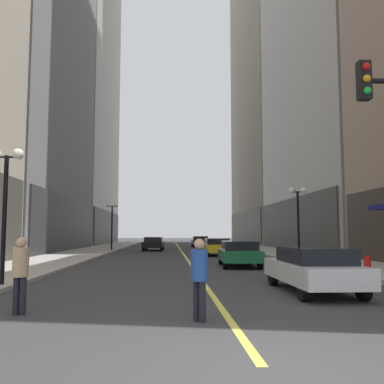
{
  "coord_description": "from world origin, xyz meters",
  "views": [
    {
      "loc": [
        -1.24,
        -5.69,
        1.75
      ],
      "look_at": [
        0.89,
        33.05,
        5.45
      ],
      "focal_mm": 39.95,
      "sensor_mm": 36.0,
      "label": 1
    }
  ],
  "objects_px": {
    "street_lamp_left_far": "(112,216)",
    "fire_hydrant_right": "(368,266)",
    "car_black": "(154,243)",
    "car_yellow": "(216,246)",
    "street_lamp_right_mid": "(298,207)",
    "pedestrian_in_blue_hoodie": "(199,273)",
    "car_navy": "(200,241)",
    "car_white": "(313,268)",
    "pedestrian_in_tan_trench": "(21,269)",
    "street_lamp_left_near": "(6,185)",
    "car_green": "(239,253)"
  },
  "relations": [
    {
      "from": "car_green",
      "to": "pedestrian_in_tan_trench",
      "type": "distance_m",
      "value": 14.25
    },
    {
      "from": "car_navy",
      "to": "street_lamp_right_mid",
      "type": "relative_size",
      "value": 0.96
    },
    {
      "from": "car_black",
      "to": "pedestrian_in_blue_hoodie",
      "type": "height_order",
      "value": "pedestrian_in_blue_hoodie"
    },
    {
      "from": "car_yellow",
      "to": "car_navy",
      "type": "xyz_separation_m",
      "value": [
        0.13,
        19.0,
        -0.0
      ]
    },
    {
      "from": "fire_hydrant_right",
      "to": "street_lamp_left_far",
      "type": "bearing_deg",
      "value": 120.98
    },
    {
      "from": "car_white",
      "to": "pedestrian_in_tan_trench",
      "type": "distance_m",
      "value": 8.02
    },
    {
      "from": "car_green",
      "to": "street_lamp_left_near",
      "type": "bearing_deg",
      "value": -136.78
    },
    {
      "from": "car_white",
      "to": "pedestrian_in_tan_trench",
      "type": "height_order",
      "value": "pedestrian_in_tan_trench"
    },
    {
      "from": "car_green",
      "to": "pedestrian_in_blue_hoodie",
      "type": "bearing_deg",
      "value": -102.69
    },
    {
      "from": "pedestrian_in_tan_trench",
      "to": "street_lamp_left_near",
      "type": "relative_size",
      "value": 0.37
    },
    {
      "from": "car_black",
      "to": "street_lamp_right_mid",
      "type": "relative_size",
      "value": 1.0
    },
    {
      "from": "car_yellow",
      "to": "street_lamp_right_mid",
      "type": "distance_m",
      "value": 9.3
    },
    {
      "from": "car_green",
      "to": "fire_hydrant_right",
      "type": "relative_size",
      "value": 5.73
    },
    {
      "from": "car_navy",
      "to": "fire_hydrant_right",
      "type": "distance_m",
      "value": 34.89
    },
    {
      "from": "car_yellow",
      "to": "street_lamp_left_far",
      "type": "xyz_separation_m",
      "value": [
        -8.84,
        6.54,
        2.54
      ]
    },
    {
      "from": "car_navy",
      "to": "street_lamp_left_far",
      "type": "xyz_separation_m",
      "value": [
        -8.98,
        -12.46,
        2.54
      ]
    },
    {
      "from": "car_yellow",
      "to": "fire_hydrant_right",
      "type": "xyz_separation_m",
      "value": [
        4.46,
        -15.61,
        -0.32
      ]
    },
    {
      "from": "car_white",
      "to": "car_yellow",
      "type": "xyz_separation_m",
      "value": [
        -0.57,
        20.33,
        -0.0
      ]
    },
    {
      "from": "street_lamp_left_far",
      "to": "fire_hydrant_right",
      "type": "bearing_deg",
      "value": -59.02
    },
    {
      "from": "car_yellow",
      "to": "pedestrian_in_tan_trench",
      "type": "bearing_deg",
      "value": -106.39
    },
    {
      "from": "street_lamp_left_near",
      "to": "car_white",
      "type": "bearing_deg",
      "value": -7.52
    },
    {
      "from": "street_lamp_right_mid",
      "to": "fire_hydrant_right",
      "type": "distance_m",
      "value": 8.12
    },
    {
      "from": "street_lamp_left_near",
      "to": "street_lamp_left_far",
      "type": "xyz_separation_m",
      "value": [
        0.0,
        25.63,
        0.0
      ]
    },
    {
      "from": "car_black",
      "to": "pedestrian_in_blue_hoodie",
      "type": "bearing_deg",
      "value": -86.47
    },
    {
      "from": "car_navy",
      "to": "pedestrian_in_blue_hoodie",
      "type": "height_order",
      "value": "pedestrian_in_blue_hoodie"
    },
    {
      "from": "pedestrian_in_tan_trench",
      "to": "fire_hydrant_right",
      "type": "height_order",
      "value": "pedestrian_in_tan_trench"
    },
    {
      "from": "car_white",
      "to": "car_green",
      "type": "height_order",
      "value": "same"
    },
    {
      "from": "pedestrian_in_tan_trench",
      "to": "car_green",
      "type": "bearing_deg",
      "value": 61.39
    },
    {
      "from": "street_lamp_left_near",
      "to": "fire_hydrant_right",
      "type": "bearing_deg",
      "value": 14.67
    },
    {
      "from": "car_yellow",
      "to": "street_lamp_left_near",
      "type": "height_order",
      "value": "street_lamp_left_near"
    },
    {
      "from": "car_navy",
      "to": "car_white",
      "type": "bearing_deg",
      "value": -89.36
    },
    {
      "from": "pedestrian_in_blue_hoodie",
      "to": "street_lamp_left_near",
      "type": "distance_m",
      "value": 8.07
    },
    {
      "from": "car_yellow",
      "to": "pedestrian_in_tan_trench",
      "type": "xyz_separation_m",
      "value": [
        -6.86,
        -23.33,
        0.24
      ]
    },
    {
      "from": "car_white",
      "to": "car_yellow",
      "type": "distance_m",
      "value": 20.34
    },
    {
      "from": "pedestrian_in_tan_trench",
      "to": "street_lamp_left_far",
      "type": "xyz_separation_m",
      "value": [
        -1.98,
        29.87,
        2.3
      ]
    },
    {
      "from": "car_green",
      "to": "car_yellow",
      "type": "relative_size",
      "value": 1.02
    },
    {
      "from": "pedestrian_in_blue_hoodie",
      "to": "street_lamp_left_far",
      "type": "distance_m",
      "value": 31.4
    },
    {
      "from": "street_lamp_right_mid",
      "to": "car_white",
      "type": "bearing_deg",
      "value": -105.39
    },
    {
      "from": "car_white",
      "to": "street_lamp_left_near",
      "type": "distance_m",
      "value": 9.83
    },
    {
      "from": "car_yellow",
      "to": "fire_hydrant_right",
      "type": "height_order",
      "value": "car_yellow"
    },
    {
      "from": "car_yellow",
      "to": "pedestrian_in_blue_hoodie",
      "type": "bearing_deg",
      "value": -97.2
    },
    {
      "from": "car_black",
      "to": "pedestrian_in_blue_hoodie",
      "type": "distance_m",
      "value": 33.73
    },
    {
      "from": "street_lamp_right_mid",
      "to": "fire_hydrant_right",
      "type": "bearing_deg",
      "value": -86.23
    },
    {
      "from": "car_yellow",
      "to": "pedestrian_in_blue_hoodie",
      "type": "xyz_separation_m",
      "value": [
        -3.06,
        -24.23,
        0.23
      ]
    },
    {
      "from": "car_black",
      "to": "pedestrian_in_tan_trench",
      "type": "bearing_deg",
      "value": -93.01
    },
    {
      "from": "car_black",
      "to": "street_lamp_left_far",
      "type": "height_order",
      "value": "street_lamp_left_far"
    },
    {
      "from": "car_green",
      "to": "street_lamp_left_far",
      "type": "relative_size",
      "value": 1.04
    },
    {
      "from": "car_white",
      "to": "pedestrian_in_tan_trench",
      "type": "xyz_separation_m",
      "value": [
        -7.43,
        -2.99,
        0.24
      ]
    },
    {
      "from": "car_green",
      "to": "pedestrian_in_tan_trench",
      "type": "relative_size",
      "value": 2.78
    },
    {
      "from": "street_lamp_left_far",
      "to": "pedestrian_in_blue_hoodie",
      "type": "bearing_deg",
      "value": -79.36
    }
  ]
}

